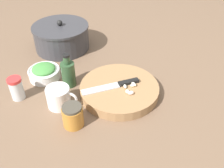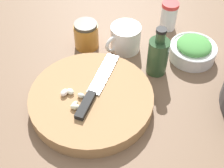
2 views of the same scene
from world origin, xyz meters
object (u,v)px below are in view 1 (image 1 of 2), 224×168
object	(u,v)px
cutting_board	(119,90)
chef_knife	(114,85)
garlic_cloves	(130,88)
spice_jar	(16,88)
stock_pot	(62,37)
herb_bowl	(44,72)
coffee_mug	(59,97)
honey_jar	(73,116)
oil_bottle	(68,73)

from	to	relation	value
cutting_board	chef_knife	distance (m)	0.03
cutting_board	chef_knife	size ratio (longest dim) A/B	1.41
garlic_cloves	cutting_board	bearing A→B (deg)	155.20
spice_jar	stock_pot	xyz separation A→B (m)	(0.07, 0.41, 0.02)
herb_bowl	spice_jar	distance (m)	0.16
spice_jar	coffee_mug	xyz separation A→B (m)	(0.18, -0.02, -0.01)
coffee_mug	garlic_cloves	bearing A→B (deg)	15.91
cutting_board	herb_bowl	world-z (taller)	herb_bowl
chef_knife	coffee_mug	xyz separation A→B (m)	(-0.20, -0.09, -0.00)
chef_knife	spice_jar	world-z (taller)	spice_jar
herb_bowl	stock_pot	bearing A→B (deg)	88.20
spice_jar	garlic_cloves	bearing A→B (deg)	6.62
honey_jar	oil_bottle	xyz separation A→B (m)	(-0.07, 0.22, 0.02)
spice_jar	herb_bowl	bearing A→B (deg)	66.99
cutting_board	stock_pot	xyz separation A→B (m)	(-0.33, 0.34, 0.04)
garlic_cloves	herb_bowl	world-z (taller)	herb_bowl
cutting_board	spice_jar	size ratio (longest dim) A/B	3.36
chef_knife	stock_pot	xyz separation A→B (m)	(-0.31, 0.34, 0.02)
chef_knife	herb_bowl	world-z (taller)	herb_bowl
cutting_board	coffee_mug	xyz separation A→B (m)	(-0.22, -0.10, 0.02)
coffee_mug	honey_jar	bearing A→B (deg)	-50.50
herb_bowl	spice_jar	size ratio (longest dim) A/B	1.46
oil_bottle	stock_pot	distance (m)	0.32
spice_jar	oil_bottle	size ratio (longest dim) A/B	0.63
oil_bottle	cutting_board	bearing A→B (deg)	-9.08
chef_knife	stock_pot	bearing A→B (deg)	15.88
spice_jar	oil_bottle	distance (m)	0.21
herb_bowl	garlic_cloves	bearing A→B (deg)	-13.55
honey_jar	oil_bottle	size ratio (longest dim) A/B	0.57
garlic_cloves	coffee_mug	bearing A→B (deg)	-164.09
spice_jar	oil_bottle	bearing A→B (deg)	30.32
chef_knife	oil_bottle	world-z (taller)	oil_bottle
chef_knife	herb_bowl	size ratio (longest dim) A/B	1.64
spice_jar	honey_jar	bearing A→B (deg)	-24.65
garlic_cloves	oil_bottle	distance (m)	0.27
spice_jar	oil_bottle	world-z (taller)	oil_bottle
garlic_cloves	spice_jar	world-z (taller)	spice_jar
garlic_cloves	oil_bottle	size ratio (longest dim) A/B	0.54
cutting_board	stock_pot	size ratio (longest dim) A/B	1.12
coffee_mug	honey_jar	xyz separation A→B (m)	(0.08, -0.09, 0.00)
herb_bowl	stock_pot	distance (m)	0.27
chef_knife	garlic_cloves	world-z (taller)	garlic_cloves
herb_bowl	stock_pot	world-z (taller)	stock_pot
cutting_board	stock_pot	bearing A→B (deg)	134.20
honey_jar	stock_pot	distance (m)	0.56
garlic_cloves	honey_jar	size ratio (longest dim) A/B	0.94
oil_bottle	stock_pot	world-z (taller)	stock_pot
oil_bottle	garlic_cloves	bearing A→B (deg)	-11.90
stock_pot	oil_bottle	bearing A→B (deg)	-69.68
chef_knife	honey_jar	bearing A→B (deg)	119.28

